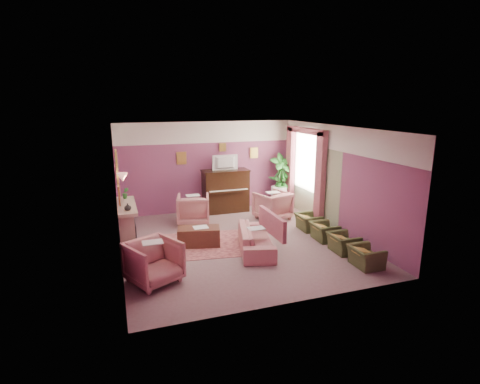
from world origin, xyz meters
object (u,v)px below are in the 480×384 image
object	(u,v)px
piano	(226,191)
floral_armchair_right	(273,204)
television	(226,162)
sofa	(256,235)
olive_chair_b	(343,240)
coffee_table	(199,236)
olive_chair_c	(324,229)
floral_armchair_front	(154,260)
olive_chair_a	(366,254)
side_table	(279,197)
olive_chair_d	(308,219)
floral_armchair_left	(193,207)

from	to	relation	value
piano	floral_armchair_right	bearing A→B (deg)	-48.46
piano	television	bearing A→B (deg)	-90.00
sofa	olive_chair_b	xyz separation A→B (m)	(1.85, -0.79, -0.09)
coffee_table	olive_chair_c	world-z (taller)	olive_chair_c
floral_armchair_front	olive_chair_c	distance (m)	4.38
floral_armchair_right	olive_chair_a	xyz separation A→B (m)	(0.53, -3.64, -0.17)
piano	floral_armchair_right	xyz separation A→B (m)	(1.08, -1.22, -0.19)
coffee_table	floral_armchair_front	bearing A→B (deg)	-128.02
television	olive_chair_c	size ratio (longest dim) A/B	1.20
coffee_table	sofa	size ratio (longest dim) A/B	0.54
coffee_table	side_table	bearing A→B (deg)	36.92
sofa	olive_chair_d	xyz separation A→B (m)	(1.85, 0.85, -0.09)
olive_chair_d	side_table	bearing A→B (deg)	85.50
television	floral_armchair_right	xyz separation A→B (m)	(1.08, -1.17, -1.14)
side_table	floral_armchair_left	bearing A→B (deg)	-166.96
olive_chair_a	olive_chair_b	distance (m)	0.82
sofa	olive_chair_c	xyz separation A→B (m)	(1.85, 0.03, -0.09)
sofa	olive_chair_a	world-z (taller)	sofa
floral_armchair_left	floral_armchair_front	bearing A→B (deg)	-113.94
side_table	olive_chair_a	bearing A→B (deg)	-92.16
floral_armchair_left	olive_chair_a	world-z (taller)	floral_armchair_left
floral_armchair_left	side_table	bearing A→B (deg)	13.04
floral_armchair_front	side_table	xyz separation A→B (m)	(4.46, 4.01, -0.11)
olive_chair_b	olive_chair_d	world-z (taller)	same
floral_armchair_left	olive_chair_c	xyz separation A→B (m)	(2.82, -2.40, -0.17)
olive_chair_a	olive_chair_c	size ratio (longest dim) A/B	1.00
olive_chair_d	floral_armchair_front	bearing A→B (deg)	-158.01
piano	floral_armchair_right	world-z (taller)	piano
floral_armchair_left	floral_armchair_right	bearing A→B (deg)	-9.92
floral_armchair_front	olive_chair_a	world-z (taller)	floral_armchair_front
coffee_table	floral_armchair_right	bearing A→B (deg)	27.86
floral_armchair_front	piano	bearing A→B (deg)	57.01
television	sofa	xyz separation A→B (m)	(-0.24, -3.20, -1.23)
television	olive_chair_a	bearing A→B (deg)	-71.53
television	floral_armchair_front	bearing A→B (deg)	-123.31
television	sofa	bearing A→B (deg)	-94.33
olive_chair_a	olive_chair_d	xyz separation A→B (m)	(0.00, 2.46, 0.00)
piano	sofa	size ratio (longest dim) A/B	0.76
piano	sofa	world-z (taller)	piano
sofa	floral_armchair_front	xyz separation A→B (m)	(-2.44, -0.88, 0.08)
floral_armchair_left	side_table	size ratio (longest dim) A/B	1.31
olive_chair_a	olive_chair_c	bearing A→B (deg)	90.00
floral_armchair_left	floral_armchair_right	distance (m)	2.32
floral_armchair_left	olive_chair_a	bearing A→B (deg)	-55.14
floral_armchair_left	olive_chair_d	xyz separation A→B (m)	(2.82, -1.58, -0.17)
coffee_table	floral_armchair_left	size ratio (longest dim) A/B	1.09
sofa	olive_chair_d	world-z (taller)	sofa
floral_armchair_front	olive_chair_a	size ratio (longest dim) A/B	1.37
television	sofa	distance (m)	3.44
floral_armchair_left	coffee_table	bearing A→B (deg)	-97.77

